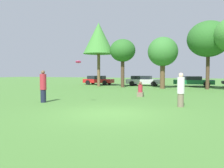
% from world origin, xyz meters
% --- Properties ---
extents(ground_plane, '(120.00, 120.00, 0.00)m').
position_xyz_m(ground_plane, '(0.00, 0.00, 0.00)').
color(ground_plane, '#477A33').
extents(person_thrower, '(0.36, 0.36, 1.81)m').
position_xyz_m(person_thrower, '(-4.72, 1.80, 0.91)').
color(person_thrower, '#191E33').
rests_on(person_thrower, ground).
extents(person_catcher, '(0.35, 0.35, 1.68)m').
position_xyz_m(person_catcher, '(2.66, 2.82, 0.84)').
color(person_catcher, '#726651').
rests_on(person_catcher, ground).
extents(frisbee, '(0.30, 0.28, 0.15)m').
position_xyz_m(frisbee, '(-2.49, 1.85, 2.25)').
color(frisbee, '#F21E72').
extents(bystander_sitting, '(0.41, 0.34, 1.06)m').
position_xyz_m(bystander_sitting, '(-0.28, 6.64, 0.44)').
color(bystander_sitting, '#726651').
rests_on(bystander_sitting, ground).
extents(tree_0, '(3.72, 3.72, 7.66)m').
position_xyz_m(tree_0, '(-7.70, 16.09, 5.76)').
color(tree_0, brown).
rests_on(tree_0, ground).
extents(tree_1, '(2.89, 2.89, 5.48)m').
position_xyz_m(tree_1, '(-4.54, 15.72, 4.13)').
color(tree_1, '#473323').
rests_on(tree_1, ground).
extents(tree_2, '(3.11, 3.11, 5.39)m').
position_xyz_m(tree_2, '(0.03, 15.19, 3.81)').
color(tree_2, brown).
rests_on(tree_2, ground).
extents(tree_3, '(4.10, 4.10, 6.79)m').
position_xyz_m(tree_3, '(4.41, 15.67, 4.99)').
color(tree_3, '#473323').
rests_on(tree_3, ground).
extents(parked_car_red, '(4.07, 1.83, 1.23)m').
position_xyz_m(parked_car_red, '(-9.41, 19.66, 0.65)').
color(parked_car_red, red).
rests_on(parked_car_red, ground).
extents(parked_car_silver, '(4.38, 2.01, 1.26)m').
position_xyz_m(parked_car_silver, '(-2.95, 19.43, 0.66)').
color(parked_car_silver, '#B2B2B7').
rests_on(parked_car_silver, ground).
extents(parked_car_green, '(4.58, 2.03, 1.23)m').
position_xyz_m(parked_car_green, '(2.98, 19.94, 0.67)').
color(parked_car_green, '#196633').
rests_on(parked_car_green, ground).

